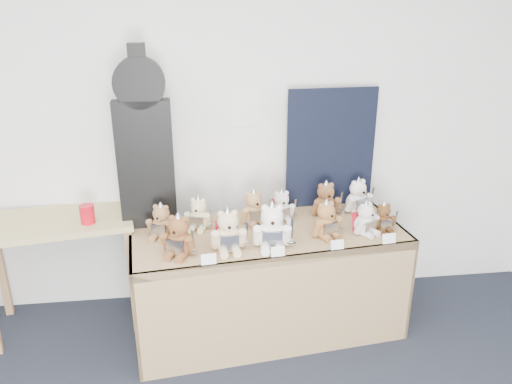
{
  "coord_description": "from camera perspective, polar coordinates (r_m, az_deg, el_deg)",
  "views": [
    {
      "loc": [
        0.33,
        -0.99,
        2.21
      ],
      "look_at": [
        0.69,
        1.91,
        1.08
      ],
      "focal_mm": 35.0,
      "sensor_mm": 36.0,
      "label": 1
    }
  ],
  "objects": [
    {
      "name": "room_shell",
      "position": [
        3.57,
        -1.31,
        9.85
      ],
      "size": [
        6.0,
        6.0,
        6.0
      ],
      "color": "white",
      "rests_on": "floor"
    },
    {
      "name": "display_table",
      "position": [
        3.37,
        1.67,
        -7.46
      ],
      "size": [
        1.89,
        0.96,
        0.76
      ],
      "rotation": [
        0.0,
        0.0,
        0.11
      ],
      "color": "#9A7C4E",
      "rests_on": "floor"
    },
    {
      "name": "side_table",
      "position": [
        3.69,
        -21.58,
        -4.71
      ],
      "size": [
        1.06,
        0.7,
        0.82
      ],
      "rotation": [
        0.0,
        0.0,
        0.16
      ],
      "color": "tan",
      "rests_on": "floor"
    },
    {
      "name": "guitar_case",
      "position": [
        3.32,
        -12.67,
        5.62
      ],
      "size": [
        0.37,
        0.12,
        1.2
      ],
      "rotation": [
        0.0,
        0.0,
        0.04
      ],
      "color": "black",
      "rests_on": "display_table"
    },
    {
      "name": "navy_board",
      "position": [
        3.67,
        8.56,
        4.94
      ],
      "size": [
        0.66,
        0.06,
        0.88
      ],
      "primitive_type": "cube",
      "rotation": [
        0.0,
        0.0,
        0.06
      ],
      "color": "black",
      "rests_on": "display_table"
    },
    {
      "name": "red_cup",
      "position": [
        3.47,
        -18.72,
        -2.42
      ],
      "size": [
        0.09,
        0.09,
        0.13
      ],
      "primitive_type": "cylinder",
      "color": "red",
      "rests_on": "side_table"
    },
    {
      "name": "teddy_front_far_left",
      "position": [
        3.04,
        -8.83,
        -5.13
      ],
      "size": [
        0.23,
        0.23,
        0.29
      ],
      "rotation": [
        0.0,
        0.0,
        -0.38
      ],
      "color": "brown",
      "rests_on": "display_table"
    },
    {
      "name": "teddy_front_left",
      "position": [
        3.06,
        -3.2,
        -4.63
      ],
      "size": [
        0.25,
        0.21,
        0.3
      ],
      "rotation": [
        0.0,
        0.0,
        0.06
      ],
      "color": "beige",
      "rests_on": "display_table"
    },
    {
      "name": "teddy_front_centre",
      "position": [
        3.08,
        1.84,
        -4.16
      ],
      "size": [
        0.27,
        0.23,
        0.33
      ],
      "rotation": [
        0.0,
        0.0,
        -0.11
      ],
      "color": "white",
      "rests_on": "display_table"
    },
    {
      "name": "teddy_front_right",
      "position": [
        3.27,
        8.02,
        -3.29
      ],
      "size": [
        0.23,
        0.21,
        0.27
      ],
      "rotation": [
        0.0,
        0.0,
        0.36
      ],
      "color": "#A16D3D",
      "rests_on": "display_table"
    },
    {
      "name": "teddy_front_far_right",
      "position": [
        3.36,
        12.41,
        -3.11
      ],
      "size": [
        0.21,
        0.2,
        0.25
      ],
      "rotation": [
        0.0,
        0.0,
        0.5
      ],
      "color": "silver",
      "rests_on": "display_table"
    },
    {
      "name": "teddy_front_end",
      "position": [
        3.44,
        14.35,
        -2.91
      ],
      "size": [
        0.18,
        0.15,
        0.22
      ],
      "rotation": [
        0.0,
        0.0,
        0.08
      ],
      "color": "brown",
      "rests_on": "display_table"
    },
    {
      "name": "teddy_back_left",
      "position": [
        3.37,
        -6.59,
        -2.6
      ],
      "size": [
        0.2,
        0.19,
        0.25
      ],
      "rotation": [
        0.0,
        0.0,
        -0.29
      ],
      "color": "beige",
      "rests_on": "display_table"
    },
    {
      "name": "teddy_back_centre_left",
      "position": [
        3.42,
        -0.2,
        -1.92
      ],
      "size": [
        0.23,
        0.2,
        0.27
      ],
      "rotation": [
        0.0,
        0.0,
        0.25
      ],
      "color": "tan",
      "rests_on": "display_table"
    },
    {
      "name": "teddy_back_centre_right",
      "position": [
        3.48,
        2.95,
        -1.71
      ],
      "size": [
        0.2,
        0.17,
        0.24
      ],
      "rotation": [
        0.0,
        0.0,
        0.1
      ],
      "color": "white",
      "rests_on": "display_table"
    },
    {
      "name": "teddy_back_right",
      "position": [
        3.58,
        7.97,
        -1.02
      ],
      "size": [
        0.23,
        0.2,
        0.28
      ],
      "rotation": [
        0.0,
        0.0,
        0.14
      ],
      "color": "#8F5D39",
      "rests_on": "display_table"
    },
    {
      "name": "teddy_back_end",
      "position": [
        3.68,
        11.58,
        -0.61
      ],
      "size": [
        0.23,
        0.22,
        0.28
      ],
      "rotation": [
        0.0,
        0.0,
        0.35
      ],
      "color": "white",
      "rests_on": "display_table"
    },
    {
      "name": "teddy_back_far_left",
      "position": [
        3.29,
        -10.77,
        -3.44
      ],
      "size": [
        0.21,
        0.2,
        0.26
      ],
      "rotation": [
        0.0,
        0.0,
        -0.35
      ],
      "color": "olive",
      "rests_on": "display_table"
    },
    {
      "name": "entry_card_a",
      "position": [
        2.94,
        -5.44,
        -7.66
      ],
      "size": [
        0.09,
        0.03,
        0.06
      ],
      "primitive_type": "cube",
      "rotation": [
        -0.24,
        0.0,
        0.11
      ],
      "color": "white",
      "rests_on": "display_table"
    },
    {
      "name": "entry_card_b",
      "position": [
        3.02,
        2.51,
        -6.8
      ],
      "size": [
        0.09,
        0.03,
        0.06
      ],
      "primitive_type": "cube",
      "rotation": [
        -0.24,
        0.0,
        0.11
      ],
      "color": "white",
      "rests_on": "display_table"
    },
    {
      "name": "entry_card_c",
      "position": [
        3.14,
        9.28,
        -5.96
      ],
      "size": [
        0.09,
        0.03,
        0.06
      ],
      "primitive_type": "cube",
      "rotation": [
        -0.24,
        0.0,
        0.11
      ],
      "color": "white",
      "rests_on": "display_table"
    },
    {
      "name": "entry_card_d",
      "position": [
        3.28,
        14.97,
        -5.15
      ],
      "size": [
        0.09,
        0.03,
        0.06
      ],
      "primitive_type": "cube",
      "rotation": [
        -0.24,
        0.0,
        0.11
      ],
      "color": "white",
      "rests_on": "display_table"
    }
  ]
}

